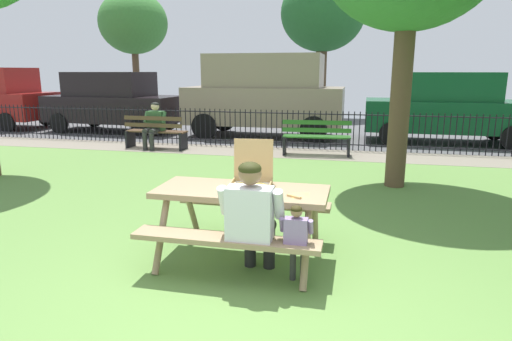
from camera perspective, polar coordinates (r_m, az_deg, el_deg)
The scene contains 17 objects.
ground at distance 5.56m, azimuth 4.21°, elevation -8.14°, with size 28.00×12.17×0.02m, color #5F8841.
cobblestone_walkway at distance 10.73m, azimuth 8.67°, elevation 2.07°, with size 28.00×1.40×0.01m, color gray.
street_asphalt at distance 15.27m, azimuth 10.05°, elevation 5.20°, with size 28.00×7.80×0.01m, color #515154.
picnic_table_foreground at distance 4.64m, azimuth -1.88°, elevation -4.47°, with size 1.80×1.48×0.79m.
pizza_box_open at distance 4.68m, azimuth -0.60°, elevation -0.95°, with size 0.47×0.49×0.49m.
pizza_slice_on_table at distance 4.36m, azimuth 5.67°, elevation -3.21°, with size 0.25×0.27×0.02m.
adult_at_table at distance 4.11m, azimuth -0.49°, elevation -5.93°, with size 0.61×0.59×1.19m.
child_at_table at distance 4.06m, azimuth 5.33°, elevation -8.60°, with size 0.31×0.30×0.81m.
iron_fence_streetside at distance 11.34m, azimuth 9.04°, elevation 5.23°, with size 23.77×0.03×0.99m.
park_bench_left at distance 11.66m, azimuth -12.93°, elevation 4.83°, with size 1.61×0.52×0.85m.
park_bench_center at distance 10.54m, azimuth 7.88°, elevation 4.21°, with size 1.62×0.56×0.85m.
person_on_park_bench at distance 11.66m, azimuth -13.11°, elevation 6.02°, with size 0.63×0.62×1.19m.
parked_car_left at distance 15.30m, azimuth -18.11°, elevation 8.59°, with size 4.50×2.12×1.94m.
parked_car_center at distance 13.39m, azimuth 1.13°, elevation 9.98°, with size 4.71×2.08×2.46m.
parked_car_right at distance 13.34m, azimuth 23.56°, elevation 7.62°, with size 4.43×1.98×1.94m.
far_tree_left at distance 22.22m, azimuth -15.69°, elevation 17.98°, with size 3.16×3.16×5.58m.
far_tree_midleft at distance 19.73m, azimuth 8.70°, elevation 19.50°, with size 3.54×3.54×5.94m.
Camera 1 is at (0.77, -3.05, 1.98)m, focal length 30.72 mm.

